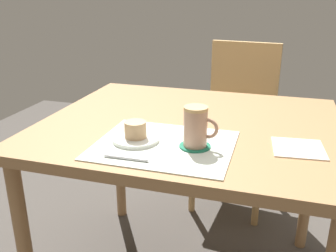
{
  "coord_description": "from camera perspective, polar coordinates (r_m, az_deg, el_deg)",
  "views": [
    {
      "loc": [
        0.29,
        -1.25,
        1.19
      ],
      "look_at": [
        -0.03,
        -0.2,
        0.78
      ],
      "focal_mm": 40.0,
      "sensor_mm": 36.0,
      "label": 1
    }
  ],
  "objects": [
    {
      "name": "teaspoon",
      "position": [
        1.06,
        -6.41,
        -4.88
      ],
      "size": [
        0.13,
        0.01,
        0.01
      ],
      "primitive_type": "cylinder",
      "rotation": [
        0.0,
        1.57,
        0.03
      ],
      "color": "silver",
      "rests_on": "placemat"
    },
    {
      "name": "wooden_chair",
      "position": [
        2.14,
        10.56,
        1.35
      ],
      "size": [
        0.46,
        0.46,
        0.9
      ],
      "rotation": [
        0.0,
        0.0,
        3.05
      ],
      "color": "tan",
      "rests_on": "ground_plane"
    },
    {
      "name": "paper_napkin",
      "position": [
        1.2,
        19.24,
        -3.21
      ],
      "size": [
        0.16,
        0.16,
        0.0
      ],
      "primitive_type": "cube",
      "rotation": [
        0.0,
        0.0,
        0.1
      ],
      "color": "silver",
      "rests_on": "dining_table"
    },
    {
      "name": "coffee_mug",
      "position": [
        1.11,
        4.33,
        -0.08
      ],
      "size": [
        0.11,
        0.07,
        0.12
      ],
      "color": "tan",
      "rests_on": "coffee_coaster"
    },
    {
      "name": "dining_table",
      "position": [
        1.39,
        3.39,
        -2.44
      ],
      "size": [
        1.06,
        0.9,
        0.73
      ],
      "color": "#997047",
      "rests_on": "ground_plane"
    },
    {
      "name": "placemat",
      "position": [
        1.15,
        -0.57,
        -2.9
      ],
      "size": [
        0.42,
        0.35,
        0.0
      ],
      "primitive_type": "cube",
      "color": "silver",
      "rests_on": "dining_table"
    },
    {
      "name": "pastry_plate",
      "position": [
        1.18,
        -4.94,
        -1.97
      ],
      "size": [
        0.15,
        0.15,
        0.01
      ],
      "primitive_type": "cylinder",
      "color": "silver",
      "rests_on": "placemat"
    },
    {
      "name": "pastry",
      "position": [
        1.17,
        -4.98,
        -0.54
      ],
      "size": [
        0.07,
        0.07,
        0.05
      ],
      "primitive_type": "cylinder",
      "color": "tan",
      "rests_on": "pastry_plate"
    },
    {
      "name": "coffee_coaster",
      "position": [
        1.14,
        4.12,
        -3.08
      ],
      "size": [
        0.1,
        0.1,
        0.0
      ],
      "primitive_type": "cylinder",
      "color": "#196B4C",
      "rests_on": "placemat"
    }
  ]
}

